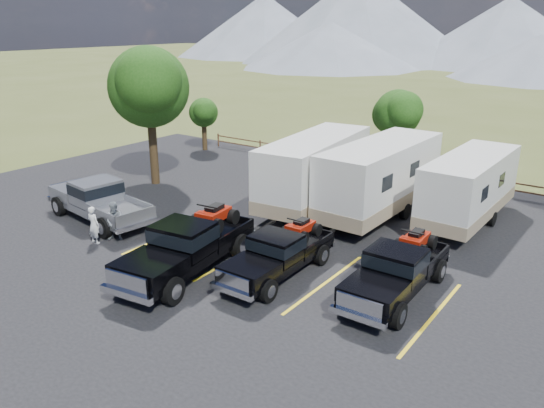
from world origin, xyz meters
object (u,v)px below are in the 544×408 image
Objects in this scene: rig_center at (279,253)px; person_a at (94,225)px; trailer_right at (469,188)px; rig_right at (398,269)px; tree_big_nw at (149,87)px; pickup_silver at (99,200)px; trailer_center at (380,178)px; rig_left at (188,245)px; trailer_left at (315,171)px; person_b at (116,221)px.

person_a is at bearing -165.51° from rig_center.
rig_center is 10.42m from trailer_right.
rig_center is 4.32m from rig_right.
rig_right is (16.94, -4.27, -4.61)m from tree_big_nw.
pickup_silver is at bearing -143.70° from trailer_right.
trailer_center is at bearing 118.98° from rig_right.
rig_center is at bearing -167.82° from person_a.
rig_left is 13.32m from trailer_right.
trailer_center reaches higher than rig_center.
trailer_right reaches higher than pickup_silver.
rig_left reaches higher than pickup_silver.
trailer_left is at bearing 111.74° from rig_center.
trailer_center is at bearing -132.03° from person_a.
tree_big_nw reaches higher than rig_right.
trailer_left is 6.30× the size of person_a.
rig_right is 14.41m from pickup_silver.
trailer_left is 7.36m from trailer_right.
tree_big_nw is at bearing -61.64° from person_a.
person_b is at bearing -126.75° from person_a.
trailer_right is at bearing 11.16° from trailer_left.
rig_right is 12.07m from person_b.
tree_big_nw is 18.06m from rig_right.
tree_big_nw reaches higher than pickup_silver.
tree_big_nw is 1.32× the size of rig_right.
trailer_center is at bearing 87.84° from rig_center.
pickup_silver reaches higher than person_b.
rig_right is at bearing -87.68° from trailer_right.
trailer_right is at bearing -138.71° from person_a.
tree_big_nw is at bearing 156.28° from rig_center.
trailer_right reaches higher than rig_center.
trailer_right is (7.02, 2.21, -0.19)m from trailer_left.
trailer_left reaches higher than rig_center.
pickup_silver is at bearing -178.51° from rig_center.
tree_big_nw is 0.85× the size of trailer_right.
pickup_silver is (-7.22, 1.38, -0.06)m from rig_left.
trailer_right is 5.63× the size of person_a.
rig_left is 3.44m from rig_center.
rig_center is at bearing -23.03° from tree_big_nw.
tree_big_nw is at bearing -174.98° from trailer_left.
pickup_silver is at bearing -138.82° from trailer_left.
person_b is at bearing -128.05° from trailer_center.
rig_right is at bearing -14.14° from tree_big_nw.
rig_left is 5.20m from person_a.
rig_center is 8.05m from trailer_left.
rig_center is 0.54× the size of trailer_left.
rig_left is at bearing -95.69° from trailer_left.
rig_center is 0.54× the size of trailer_center.
rig_right is 0.88× the size of pickup_silver.
rig_right is 9.56m from trailer_left.
person_b is at bearing -53.15° from tree_big_nw.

